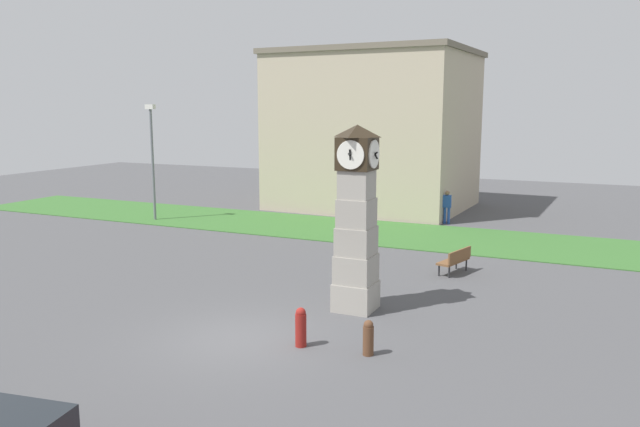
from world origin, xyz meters
TOP-DOWN VIEW (x-y plane):
  - ground_plane at (0.00, 0.00)m, footprint 79.20×79.20m
  - clock_tower at (1.84, 3.48)m, footprint 1.24×1.30m
  - bollard_near_tower at (3.36, 0.41)m, footprint 0.26×0.26m
  - bollard_mid_row at (1.65, 0.24)m, footprint 0.28×0.28m
  - bench at (3.63, 8.67)m, footprint 0.94×1.68m
  - pedestrian_near_bench at (1.12, 18.17)m, footprint 0.42×0.27m
  - street_lamp_near_road at (-13.09, 12.86)m, footprint 0.50×0.24m
  - warehouse_blue_far at (-4.21, 22.02)m, footprint 11.35×9.34m
  - grass_verge_far at (-1.20, 14.52)m, footprint 47.52×5.79m

SIDE VIEW (x-z plane):
  - ground_plane at x=0.00m, z-range 0.00..0.00m
  - grass_verge_far at x=-1.20m, z-range 0.00..0.04m
  - bollard_near_tower at x=3.36m, z-range 0.01..0.87m
  - bollard_mid_row at x=1.65m, z-range 0.01..1.00m
  - bench at x=3.63m, z-range 0.07..0.97m
  - pedestrian_near_bench at x=1.12m, z-range 0.12..1.82m
  - clock_tower at x=1.84m, z-range -0.14..5.24m
  - street_lamp_near_road at x=-13.09m, z-range 0.49..6.50m
  - warehouse_blue_far at x=-4.21m, z-range 0.01..9.09m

